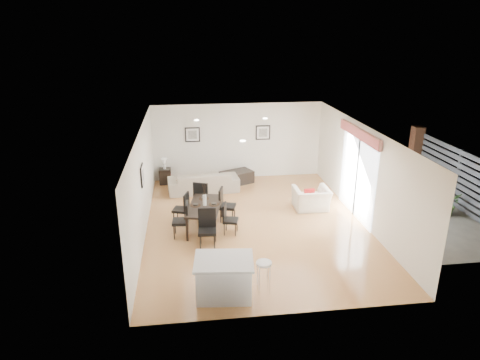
{
  "coord_description": "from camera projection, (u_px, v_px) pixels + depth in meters",
  "views": [
    {
      "loc": [
        -1.81,
        -10.69,
        5.21
      ],
      "look_at": [
        -0.38,
        0.4,
        1.19
      ],
      "focal_mm": 32.0,
      "sensor_mm": 36.0,
      "label": 1
    }
  ],
  "objects": [
    {
      "name": "framed_print_left_wall",
      "position": [
        142.0,
        175.0,
        10.85
      ],
      "size": [
        0.04,
        0.52,
        0.52
      ],
      "rotation": [
        0.0,
        0.0,
        1.57
      ],
      "color": "black",
      "rests_on": "wall_left"
    },
    {
      "name": "ground",
      "position": [
        255.0,
        224.0,
        11.96
      ],
      "size": [
        8.0,
        8.0,
        0.0
      ],
      "primitive_type": "plane",
      "color": "tan",
      "rests_on": "ground"
    },
    {
      "name": "dining_table",
      "position": [
        205.0,
        207.0,
        11.52
      ],
      "size": [
        1.12,
        1.77,
        0.68
      ],
      "rotation": [
        0.0,
        0.0,
        -0.19
      ],
      "color": "black",
      "rests_on": "ground"
    },
    {
      "name": "bar_stool",
      "position": [
        264.0,
        266.0,
        8.69
      ],
      "size": [
        0.32,
        0.32,
        0.71
      ],
      "color": "white",
      "rests_on": "ground"
    },
    {
      "name": "courtyard_plant_a",
      "position": [
        448.0,
        204.0,
        12.44
      ],
      "size": [
        0.77,
        0.72,
        0.69
      ],
      "primitive_type": "imported",
      "rotation": [
        0.0,
        0.0,
        0.38
      ],
      "color": "#385F28",
      "rests_on": "ground"
    },
    {
      "name": "vase",
      "position": [
        205.0,
        196.0,
        11.41
      ],
      "size": [
        0.78,
        1.2,
        0.61
      ],
      "color": "white",
      "rests_on": "dining_table"
    },
    {
      "name": "courtyard_plant_b",
      "position": [
        421.0,
        187.0,
        13.7
      ],
      "size": [
        0.54,
        0.54,
        0.74
      ],
      "primitive_type": "imported",
      "rotation": [
        0.0,
        0.0,
        0.36
      ],
      "color": "#385F28",
      "rests_on": "ground"
    },
    {
      "name": "wall_left",
      "position": [
        143.0,
        184.0,
        11.14
      ],
      "size": [
        0.04,
        8.0,
        2.7
      ],
      "primitive_type": "cube",
      "color": "white",
      "rests_on": "ground"
    },
    {
      "name": "dining_chair_efar",
      "position": [
        225.0,
        203.0,
        12.02
      ],
      "size": [
        0.53,
        0.53,
        0.96
      ],
      "rotation": [
        0.0,
        0.0,
        1.3
      ],
      "color": "black",
      "rests_on": "ground"
    },
    {
      "name": "side_table",
      "position": [
        165.0,
        176.0,
        14.96
      ],
      "size": [
        0.41,
        0.41,
        0.54
      ],
      "primitive_type": "cube",
      "rotation": [
        0.0,
        0.0,
        0.02
      ],
      "color": "black",
      "rests_on": "ground"
    },
    {
      "name": "dining_chair_head",
      "position": [
        207.0,
        226.0,
        10.6
      ],
      "size": [
        0.47,
        0.47,
        0.99
      ],
      "rotation": [
        0.0,
        0.0,
        -0.07
      ],
      "color": "black",
      "rests_on": "ground"
    },
    {
      "name": "armchair",
      "position": [
        311.0,
        199.0,
        12.83
      ],
      "size": [
        1.03,
        0.9,
        0.67
      ],
      "primitive_type": "imported",
      "rotation": [
        0.0,
        0.0,
        3.14
      ],
      "color": "beige",
      "rests_on": "ground"
    },
    {
      "name": "sofa",
      "position": [
        203.0,
        182.0,
        14.24
      ],
      "size": [
        2.39,
        1.11,
        0.68
      ],
      "primitive_type": "imported",
      "rotation": [
        0.0,
        0.0,
        3.23
      ],
      "color": "gray",
      "rests_on": "ground"
    },
    {
      "name": "wall_back",
      "position": [
        238.0,
        141.0,
        15.23
      ],
      "size": [
        6.0,
        0.04,
        2.7
      ],
      "primitive_type": "cube",
      "color": "white",
      "rests_on": "ground"
    },
    {
      "name": "dining_chair_wfar",
      "position": [
        183.0,
        207.0,
        11.84
      ],
      "size": [
        0.51,
        0.51,
        0.9
      ],
      "rotation": [
        0.0,
        0.0,
        -1.88
      ],
      "color": "black",
      "rests_on": "ground"
    },
    {
      "name": "framed_print_back_right",
      "position": [
        263.0,
        133.0,
        15.21
      ],
      "size": [
        0.52,
        0.04,
        0.52
      ],
      "color": "black",
      "rests_on": "wall_back"
    },
    {
      "name": "table_lamp",
      "position": [
        164.0,
        162.0,
        14.79
      ],
      "size": [
        0.2,
        0.2,
        0.38
      ],
      "color": "white",
      "rests_on": "side_table"
    },
    {
      "name": "dining_chair_foot",
      "position": [
        202.0,
        196.0,
        12.48
      ],
      "size": [
        0.58,
        0.58,
        0.99
      ],
      "rotation": [
        0.0,
        0.0,
        2.75
      ],
      "color": "black",
      "rests_on": "ground"
    },
    {
      "name": "wall_front",
      "position": [
        292.0,
        252.0,
        7.77
      ],
      "size": [
        6.0,
        0.04,
        2.7
      ],
      "primitive_type": "cube",
      "color": "white",
      "rests_on": "ground"
    },
    {
      "name": "wall_right",
      "position": [
        363.0,
        174.0,
        11.86
      ],
      "size": [
        0.04,
        8.0,
        2.7
      ],
      "primitive_type": "cube",
      "color": "white",
      "rests_on": "ground"
    },
    {
      "name": "ceiling",
      "position": [
        257.0,
        130.0,
        11.04
      ],
      "size": [
        6.0,
        8.0,
        0.02
      ],
      "primitive_type": "cube",
      "color": "white",
      "rests_on": "wall_back"
    },
    {
      "name": "courtyard",
      "position": [
        448.0,
        174.0,
        13.19
      ],
      "size": [
        6.0,
        6.0,
        2.0
      ],
      "color": "gray",
      "rests_on": "ground"
    },
    {
      "name": "dining_chair_enear",
      "position": [
        228.0,
        217.0,
        11.27
      ],
      "size": [
        0.46,
        0.46,
        0.85
      ],
      "rotation": [
        0.0,
        0.0,
        1.31
      ],
      "color": "black",
      "rests_on": "ground"
    },
    {
      "name": "cushion",
      "position": [
        309.0,
        194.0,
        12.67
      ],
      "size": [
        0.31,
        0.11,
        0.3
      ],
      "primitive_type": "cube",
      "rotation": [
        0.0,
        0.0,
        3.2
      ],
      "color": "#AE1816",
      "rests_on": "armchair"
    },
    {
      "name": "coffee_table",
      "position": [
        237.0,
        177.0,
        15.0
      ],
      "size": [
        1.25,
        1.04,
        0.43
      ],
      "primitive_type": "cube",
      "rotation": [
        0.0,
        0.0,
        0.43
      ],
      "color": "black",
      "rests_on": "ground"
    },
    {
      "name": "dining_chair_wnear",
      "position": [
        184.0,
        218.0,
        11.09
      ],
      "size": [
        0.45,
        0.45,
        0.95
      ],
      "rotation": [
        0.0,
        0.0,
        -1.64
      ],
      "color": "black",
      "rests_on": "ground"
    },
    {
      "name": "framed_print_back_left",
      "position": [
        192.0,
        135.0,
        14.91
      ],
      "size": [
        0.52,
        0.04,
        0.52
      ],
      "color": "black",
      "rests_on": "wall_back"
    },
    {
      "name": "sliding_door",
      "position": [
        358.0,
        160.0,
        12.03
      ],
      "size": [
        0.12,
        2.7,
        2.57
      ],
      "color": "white",
      "rests_on": "wall_right"
    },
    {
      "name": "kitchen_island",
      "position": [
        224.0,
        277.0,
        8.66
      ],
      "size": [
        1.27,
        1.03,
        0.83
      ],
      "rotation": [
        0.0,
        0.0,
        -0.1
      ],
      "color": "silver",
      "rests_on": "ground"
    }
  ]
}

